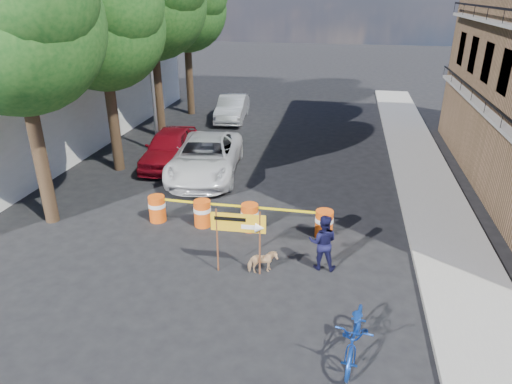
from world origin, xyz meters
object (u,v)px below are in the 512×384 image
at_px(dog, 262,262).
at_px(barrel_far_right, 324,223).
at_px(barrel_mid_left, 202,213).
at_px(barrel_far_left, 157,208).
at_px(sedan_silver, 232,108).
at_px(barrel_mid_right, 250,217).
at_px(pedestrian, 323,242).
at_px(detour_sign, 245,228).
at_px(bicycle, 358,314).
at_px(suv_white, 206,157).
at_px(sedan_red, 170,147).

bearing_deg(dog, barrel_far_right, -56.40).
bearing_deg(dog, barrel_mid_left, 22.73).
distance_m(barrel_far_right, dog, 2.84).
relative_size(barrel_far_left, dog, 1.12).
relative_size(dog, sedan_silver, 0.18).
distance_m(barrel_mid_right, dog, 2.54).
bearing_deg(pedestrian, barrel_far_left, -18.08).
distance_m(detour_sign, bicycle, 3.94).
distance_m(barrel_mid_right, pedestrian, 3.07).
relative_size(barrel_mid_left, suv_white, 0.16).
height_order(barrel_mid_left, detour_sign, detour_sign).
xyz_separation_m(barrel_mid_right, barrel_far_right, (2.41, -0.01, 0.00)).
distance_m(barrel_mid_left, barrel_far_right, 4.00).
xyz_separation_m(barrel_far_left, dog, (4.06, -2.41, -0.13)).
relative_size(barrel_far_left, barrel_mid_right, 1.00).
xyz_separation_m(barrel_mid_left, barrel_mid_right, (1.59, 0.02, 0.00)).
height_order(barrel_far_left, barrel_mid_left, same).
bearing_deg(bicycle, dog, 140.81).
distance_m(barrel_far_left, pedestrian, 5.96).
bearing_deg(sedan_silver, bicycle, -73.55).
distance_m(bicycle, dog, 3.74).
distance_m(barrel_mid_left, suv_white, 4.61).
relative_size(barrel_mid_right, sedan_red, 0.19).
bearing_deg(barrel_far_right, sedan_red, 142.98).
bearing_deg(bicycle, sedan_red, 135.76).
bearing_deg(pedestrian, barrel_mid_right, -36.61).
distance_m(barrel_mid_right, barrel_far_right, 2.41).
relative_size(bicycle, sedan_silver, 0.48).
bearing_deg(barrel_mid_right, dog, -70.35).
xyz_separation_m(sedan_red, sedan_silver, (0.94, 7.95, -0.06)).
bearing_deg(barrel_mid_right, pedestrian, -36.63).
height_order(detour_sign, pedestrian, detour_sign).
relative_size(bicycle, suv_white, 0.37).
distance_m(pedestrian, sedan_red, 10.18).
bearing_deg(barrel_far_left, sedan_red, 106.06).
height_order(detour_sign, sedan_red, detour_sign).
distance_m(barrel_mid_right, sedan_red, 7.18).
xyz_separation_m(dog, sedan_silver, (-4.66, 15.72, 0.40)).
bearing_deg(barrel_mid_left, suv_white, 105.16).
relative_size(barrel_mid_left, barrel_far_right, 1.00).
bearing_deg(barrel_mid_right, barrel_far_right, -0.22).
height_order(barrel_far_left, sedan_silver, sedan_silver).
distance_m(barrel_mid_right, bicycle, 6.12).
bearing_deg(detour_sign, barrel_mid_right, 97.18).
relative_size(barrel_mid_right, dog, 1.12).
bearing_deg(suv_white, detour_sign, -71.98).
distance_m(bicycle, sedan_silver, 19.76).
bearing_deg(detour_sign, barrel_far_right, 49.07).
bearing_deg(pedestrian, suv_white, -49.91).
bearing_deg(barrel_mid_left, barrel_mid_right, 0.84).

